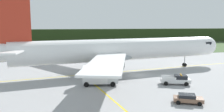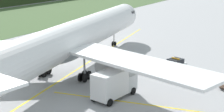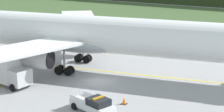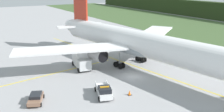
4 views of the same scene
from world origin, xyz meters
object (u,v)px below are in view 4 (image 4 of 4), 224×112
object	(u,v)px
catering_truck	(81,59)
staff_car	(36,98)
airliner	(140,44)
apron_cone	(129,93)
ops_pickup_truck	(104,91)

from	to	relation	value
catering_truck	staff_car	xyz separation A→B (m)	(10.81, -12.08, -1.13)
staff_car	airliner	bearing A→B (deg)	102.24
apron_cone	ops_pickup_truck	bearing A→B (deg)	-115.20
airliner	catering_truck	bearing A→B (deg)	-119.82
ops_pickup_truck	airliner	bearing A→B (deg)	122.33
airliner	catering_truck	xyz separation A→B (m)	(-5.94, -10.37, -3.25)
airliner	ops_pickup_truck	size ratio (longest dim) A/B	10.07
ops_pickup_truck	apron_cone	xyz separation A→B (m)	(1.71, 3.64, -0.53)
ops_pickup_truck	catering_truck	distance (m)	14.34
catering_truck	apron_cone	bearing A→B (deg)	4.12
catering_truck	apron_cone	xyz separation A→B (m)	(15.80, 1.14, -1.46)
staff_car	apron_cone	bearing A→B (deg)	69.31
airliner	staff_car	xyz separation A→B (m)	(4.87, -22.45, -4.38)
ops_pickup_truck	staff_car	xyz separation A→B (m)	(-3.28, -9.58, -0.20)
ops_pickup_truck	catering_truck	world-z (taller)	catering_truck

